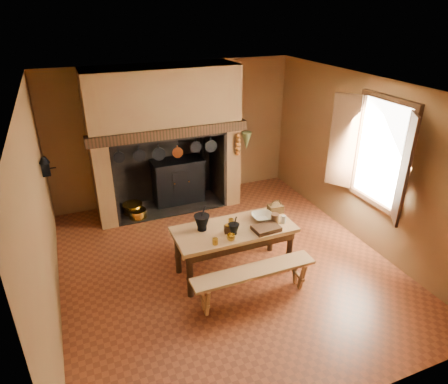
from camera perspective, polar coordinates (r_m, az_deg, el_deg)
name	(u,v)px	position (r m, az deg, el deg)	size (l,w,h in m)	color
floor	(226,264)	(6.53, 0.22, -10.28)	(5.50, 5.50, 0.00)	brown
ceiling	(226,88)	(5.39, 0.27, 14.59)	(5.50, 5.50, 0.00)	silver
back_wall	(174,133)	(8.26, -7.18, 8.34)	(5.00, 0.02, 2.80)	brown
wall_left	(40,217)	(5.47, -24.75, -3.32)	(0.02, 5.50, 2.80)	brown
wall_right	(363,162)	(7.09, 19.29, 4.11)	(0.02, 5.50, 2.80)	brown
wall_front	(345,306)	(3.82, 16.88, -15.28)	(5.00, 0.02, 2.80)	brown
chimney_breast	(164,120)	(7.67, -8.62, 10.10)	(2.95, 0.96, 2.80)	brown
iron_range	(178,180)	(8.30, -6.54, 1.69)	(1.12, 0.55, 1.60)	black
hearth_pans	(133,210)	(8.08, -12.81, -2.58)	(0.51, 0.62, 0.20)	#B9912A
hanging_pans	(170,152)	(7.33, -7.70, 5.71)	(1.92, 0.29, 0.27)	black
onion_string	(238,145)	(7.74, 2.00, 6.79)	(0.12, 0.10, 0.46)	#98501C
herb_bunch	(246,141)	(7.80, 3.22, 7.29)	(0.20, 0.20, 0.35)	brown
window	(376,154)	(6.62, 20.87, 5.14)	(0.39, 1.75, 1.76)	white
wall_coffee_mill	(45,165)	(6.85, -24.21, 3.55)	(0.23, 0.16, 0.31)	black
work_table	(234,235)	(6.02, 1.45, -6.16)	(1.81, 0.80, 0.78)	tan
bench_front	(254,277)	(5.67, 4.30, -12.02)	(1.79, 0.31, 0.50)	tan
bench_back	(219,233)	(6.69, -0.76, -5.91)	(1.58, 0.28, 0.44)	tan
mortar_large	(202,222)	(5.86, -3.18, -4.28)	(0.23, 0.23, 0.40)	black
mortar_small	(234,228)	(5.77, 1.42, -5.22)	(0.16, 0.16, 0.27)	black
coffee_grinder	(228,229)	(5.81, 0.56, -5.28)	(0.15, 0.13, 0.16)	#351E10
brass_mug_a	(215,241)	(5.56, -1.27, -7.07)	(0.08, 0.08, 0.09)	#B9912A
brass_mug_b	(231,222)	(6.03, 1.01, -4.24)	(0.08, 0.08, 0.09)	#B9912A
mixing_bowl	(263,217)	(6.19, 5.53, -3.57)	(0.34, 0.34, 0.08)	#C4BA96
stoneware_crock	(275,219)	(6.09, 7.28, -3.79)	(0.13, 0.13, 0.16)	brown
glass_jar	(283,219)	(6.12, 8.50, -3.87)	(0.07, 0.07, 0.12)	beige
wicker_basket	(275,208)	(6.40, 7.36, -2.32)	(0.24, 0.18, 0.22)	#462D15
wooden_tray	(266,228)	(5.91, 6.05, -5.18)	(0.39, 0.28, 0.07)	#351E10
brass_cup	(231,238)	(5.64, 1.00, -6.53)	(0.12, 0.12, 0.10)	#B9912A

